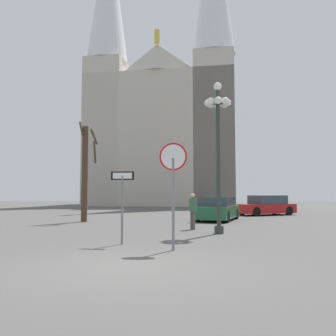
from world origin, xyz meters
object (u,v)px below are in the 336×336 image
(one_way_arrow_sign, at_px, (122,196))
(street_lamp, at_px, (218,133))
(pedestrian_walking, at_px, (193,208))
(parked_car_far_green, at_px, (218,209))
(parked_car_near_red, at_px, (266,206))
(stop_sign, at_px, (173,174))
(bare_tree, at_px, (85,171))
(cathedral, at_px, (163,114))

(one_way_arrow_sign, height_order, street_lamp, street_lamp)
(street_lamp, relative_size, pedestrian_walking, 3.86)
(street_lamp, height_order, parked_car_far_green, street_lamp)
(parked_car_near_red, distance_m, parked_car_far_green, 6.44)
(stop_sign, distance_m, bare_tree, 10.84)
(one_way_arrow_sign, height_order, pedestrian_walking, one_way_arrow_sign)
(parked_car_near_red, relative_size, pedestrian_walking, 2.93)
(stop_sign, height_order, bare_tree, bare_tree)
(stop_sign, relative_size, parked_car_far_green, 0.64)
(street_lamp, bearing_deg, cathedral, 100.32)
(stop_sign, height_order, parked_car_far_green, stop_sign)
(pedestrian_walking, bearing_deg, cathedral, 98.87)
(parked_car_far_green, bearing_deg, pedestrian_walking, -103.89)
(stop_sign, distance_m, pedestrian_walking, 5.79)
(cathedral, height_order, one_way_arrow_sign, cathedral)
(parked_car_near_red, bearing_deg, bare_tree, -147.60)
(one_way_arrow_sign, bearing_deg, parked_car_far_green, 71.25)
(stop_sign, distance_m, parked_car_far_green, 11.14)
(stop_sign, xyz_separation_m, one_way_arrow_sign, (-1.68, 1.01, -0.62))
(bare_tree, distance_m, parked_car_near_red, 13.27)
(parked_car_far_green, bearing_deg, street_lamp, -91.99)
(bare_tree, height_order, parked_car_far_green, bare_tree)
(cathedral, relative_size, pedestrian_walking, 25.00)
(cathedral, distance_m, pedestrian_walking, 32.99)
(one_way_arrow_sign, distance_m, parked_car_far_green, 10.49)
(cathedral, bearing_deg, parked_car_near_red, -64.09)
(parked_car_far_green, bearing_deg, cathedral, 103.48)
(cathedral, relative_size, parked_car_far_green, 8.38)
(stop_sign, xyz_separation_m, parked_car_far_green, (1.68, 10.92, -1.46))
(bare_tree, bearing_deg, one_way_arrow_sign, -63.84)
(pedestrian_walking, bearing_deg, one_way_arrow_sign, -113.93)
(stop_sign, distance_m, one_way_arrow_sign, 2.06)
(cathedral, xyz_separation_m, parked_car_near_red, (9.76, -20.09, -11.51))
(cathedral, height_order, street_lamp, cathedral)
(bare_tree, bearing_deg, parked_car_near_red, 32.40)
(stop_sign, relative_size, parked_car_near_red, 0.65)
(bare_tree, xyz_separation_m, parked_car_near_red, (11.06, 7.02, -2.14))
(parked_car_near_red, height_order, parked_car_far_green, parked_car_near_red)
(cathedral, relative_size, bare_tree, 6.97)
(parked_car_far_green, bearing_deg, bare_tree, -166.84)
(stop_sign, bearing_deg, street_lamp, 70.97)
(cathedral, height_order, bare_tree, cathedral)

